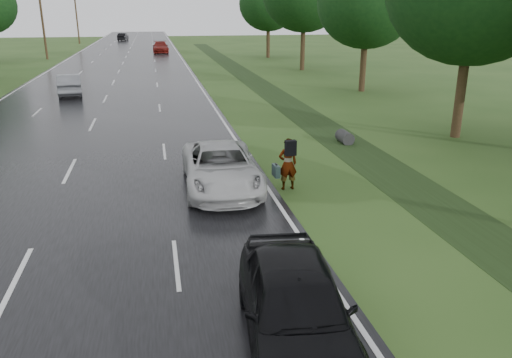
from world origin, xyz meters
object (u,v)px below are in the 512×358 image
Objects in this scene: pedestrian at (287,163)px; white_pickup at (221,167)px; dark_sedan at (296,305)px; silver_sedan at (69,85)px.

white_pickup is (-2.13, 0.44, -0.14)m from pedestrian.
white_pickup is 8.37m from dark_sedan.
white_pickup is at bearing -14.54° from pedestrian.
dark_sedan is 1.06× the size of silver_sedan.
silver_sedan is (-9.88, 21.63, -0.14)m from pedestrian.
pedestrian is 0.34× the size of white_pickup.
silver_sedan is at bearing 111.15° from dark_sedan.
pedestrian is 0.40× the size of silver_sedan.
dark_sedan is at bearing -87.44° from white_pickup.
pedestrian reaches higher than silver_sedan.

